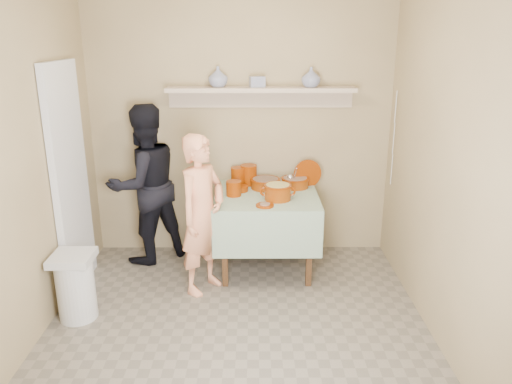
{
  "coord_description": "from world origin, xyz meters",
  "views": [
    {
      "loc": [
        0.13,
        -3.2,
        2.22
      ],
      "look_at": [
        0.15,
        0.75,
        0.95
      ],
      "focal_mm": 35.0,
      "sensor_mm": 36.0,
      "label": 1
    }
  ],
  "objects_px": {
    "person_cook": "(202,215)",
    "person_helper": "(145,185)",
    "serving_table": "(266,206)",
    "cazuela_rice": "(278,191)",
    "trash_bin": "(76,286)"
  },
  "relations": [
    {
      "from": "serving_table",
      "to": "cazuela_rice",
      "type": "bearing_deg",
      "value": -59.22
    },
    {
      "from": "serving_table",
      "to": "person_helper",
      "type": "bearing_deg",
      "value": 170.19
    },
    {
      "from": "person_cook",
      "to": "person_helper",
      "type": "xyz_separation_m",
      "value": [
        -0.62,
        0.63,
        0.08
      ]
    },
    {
      "from": "person_cook",
      "to": "serving_table",
      "type": "distance_m",
      "value": 0.71
    },
    {
      "from": "person_cook",
      "to": "cazuela_rice",
      "type": "xyz_separation_m",
      "value": [
        0.66,
        0.26,
        0.14
      ]
    },
    {
      "from": "person_helper",
      "to": "person_cook",
      "type": "bearing_deg",
      "value": 95.27
    },
    {
      "from": "person_helper",
      "to": "serving_table",
      "type": "distance_m",
      "value": 1.22
    },
    {
      "from": "person_helper",
      "to": "cazuela_rice",
      "type": "height_order",
      "value": "person_helper"
    },
    {
      "from": "person_cook",
      "to": "trash_bin",
      "type": "distance_m",
      "value": 1.17
    },
    {
      "from": "person_cook",
      "to": "serving_table",
      "type": "relative_size",
      "value": 1.46
    },
    {
      "from": "trash_bin",
      "to": "cazuela_rice",
      "type": "bearing_deg",
      "value": 24.28
    },
    {
      "from": "person_helper",
      "to": "serving_table",
      "type": "bearing_deg",
      "value": 130.8
    },
    {
      "from": "person_cook",
      "to": "person_helper",
      "type": "bearing_deg",
      "value": 78.7
    },
    {
      "from": "person_cook",
      "to": "person_helper",
      "type": "distance_m",
      "value": 0.89
    },
    {
      "from": "trash_bin",
      "to": "serving_table",
      "type": "bearing_deg",
      "value": 30.46
    }
  ]
}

